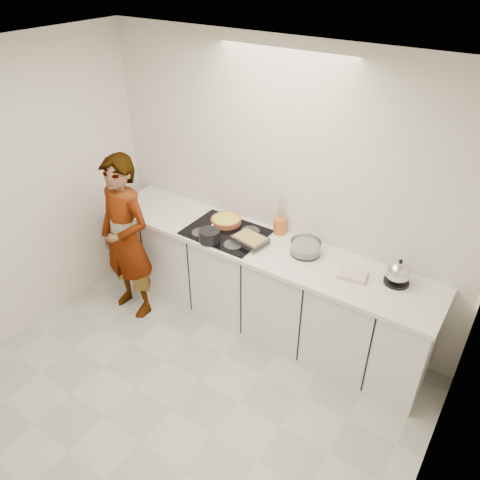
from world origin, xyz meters
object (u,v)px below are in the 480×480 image
Objects in this scene: utensil_crock at (280,226)px; tart_dish at (226,220)px; cook at (126,239)px; baking_dish at (250,239)px; saucepan at (209,236)px; hob at (226,232)px; mixing_bowl at (306,248)px; kettle at (398,273)px.

tart_dish is at bearing -163.46° from utensil_crock.
baking_dish is at bearing 27.29° from cook.
hob is at bearing 81.81° from saucepan.
hob is at bearing -171.84° from mixing_bowl.
cook reaches higher than hob.
cook is (-2.34, -0.65, -0.18)m from kettle.
utensil_crock is at bearing 36.69° from cook.
kettle is (1.55, 0.14, 0.09)m from hob.
hob is 0.50m from utensil_crock.
saucepan is at bearing -167.57° from kettle.
baking_dish is at bearing -111.47° from utensil_crock.
mixing_bowl reaches higher than tart_dish.
saucepan is at bearing 25.02° from cook.
kettle is 1.73× the size of utensil_crock.
mixing_bowl is (0.48, 0.14, 0.01)m from baking_dish.
tart_dish is 1.42× the size of kettle.
baking_dish is 1.27m from kettle.
tart_dish is 0.85m from mixing_bowl.
mixing_bowl is 1.68m from cook.
mixing_bowl is at bearing 16.42° from baking_dish.
tart_dish is at bearing 156.65° from baking_dish.
baking_dish is 1.13× the size of mixing_bowl.
mixing_bowl is (0.79, 0.32, -0.01)m from saucepan.
utensil_crock is 0.09× the size of cook.
saucepan reaches higher than hob.
kettle is at bearing 12.43° from saucepan.
hob is at bearing -174.80° from kettle.
saucepan reaches higher than mixing_bowl.
baking_dish is 0.34m from utensil_crock.
cook is at bearing -137.58° from tart_dish.
kettle is 1.15m from utensil_crock.
hob is at bearing 173.90° from baking_dish.
tart_dish is 1.64m from kettle.
saucepan is at bearing -158.24° from mixing_bowl.
baking_dish is 0.19× the size of cook.
kettle reaches higher than mixing_bowl.
kettle is at bearing 5.20° from hob.
kettle is (1.58, 0.35, 0.03)m from saucepan.
utensil_crock is (0.12, 0.31, 0.03)m from baking_dish.
utensil_crock is 1.45m from cook.
cook is (-0.79, -0.51, -0.09)m from hob.
hob is at bearing 36.13° from cook.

